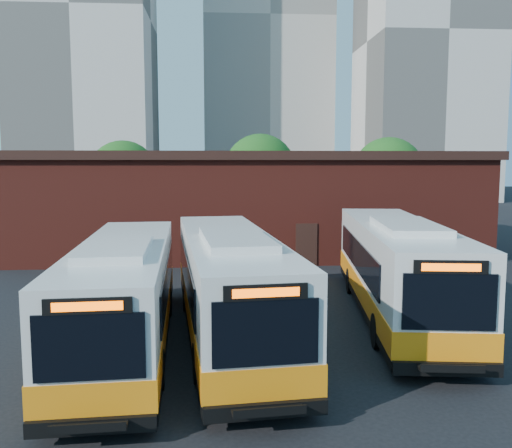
{
  "coord_description": "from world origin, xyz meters",
  "views": [
    {
      "loc": [
        -1.92,
        -15.55,
        5.78
      ],
      "look_at": [
        -0.32,
        6.84,
        3.22
      ],
      "focal_mm": 38.0,
      "sensor_mm": 36.0,
      "label": 1
    }
  ],
  "objects": [
    {
      "name": "ground",
      "position": [
        0.0,
        0.0,
        0.0
      ],
      "size": [
        220.0,
        220.0,
        0.0
      ],
      "primitive_type": "plane",
      "color": "black"
    },
    {
      "name": "bus_midwest",
      "position": [
        -4.85,
        1.27,
        1.58
      ],
      "size": [
        3.35,
        12.94,
        3.49
      ],
      "rotation": [
        0.0,
        0.0,
        0.06
      ],
      "color": "silver",
      "rests_on": "ground"
    },
    {
      "name": "bus_mideast",
      "position": [
        -1.55,
        1.89,
        1.65
      ],
      "size": [
        4.02,
        13.5,
        3.63
      ],
      "rotation": [
        0.0,
        0.0,
        0.1
      ],
      "color": "silver",
      "rests_on": "ground"
    },
    {
      "name": "bus_east",
      "position": [
        4.78,
        4.02,
        1.69
      ],
      "size": [
        4.49,
        13.88,
        3.73
      ],
      "rotation": [
        0.0,
        0.0,
        -0.13
      ],
      "color": "silver",
      "rests_on": "ground"
    },
    {
      "name": "transit_worker",
      "position": [
        0.48,
        -2.68,
        0.95
      ],
      "size": [
        0.55,
        0.75,
        1.9
      ],
      "primitive_type": "imported",
      "rotation": [
        0.0,
        0.0,
        1.72
      ],
      "color": "black",
      "rests_on": "ground"
    },
    {
      "name": "depot_building",
      "position": [
        0.0,
        20.0,
        3.26
      ],
      "size": [
        28.6,
        12.6,
        6.4
      ],
      "color": "maroon",
      "rests_on": "ground"
    },
    {
      "name": "tree_west",
      "position": [
        -10.0,
        32.0,
        4.64
      ],
      "size": [
        6.0,
        6.0,
        7.65
      ],
      "color": "#382314",
      "rests_on": "ground"
    },
    {
      "name": "tree_mid",
      "position": [
        2.0,
        34.0,
        5.08
      ],
      "size": [
        6.56,
        6.56,
        8.36
      ],
      "color": "#382314",
      "rests_on": "ground"
    },
    {
      "name": "tree_east",
      "position": [
        13.0,
        31.0,
        4.83
      ],
      "size": [
        6.24,
        6.24,
        7.96
      ],
      "color": "#382314",
      "rests_on": "ground"
    },
    {
      "name": "tower_left",
      "position": [
        -22.0,
        72.0,
        27.84
      ],
      "size": [
        20.0,
        18.0,
        56.2
      ],
      "color": "beige",
      "rests_on": "ground"
    },
    {
      "name": "tower_center",
      "position": [
        7.0,
        86.0,
        30.34
      ],
      "size": [
        22.0,
        20.0,
        61.2
      ],
      "color": "#B3ADA3",
      "rests_on": "ground"
    },
    {
      "name": "tower_right",
      "position": [
        30.0,
        68.0,
        24.34
      ],
      "size": [
        18.0,
        18.0,
        49.2
      ],
      "color": "beige",
      "rests_on": "ground"
    }
  ]
}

